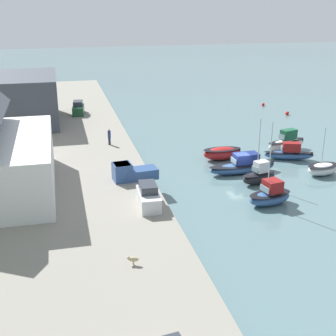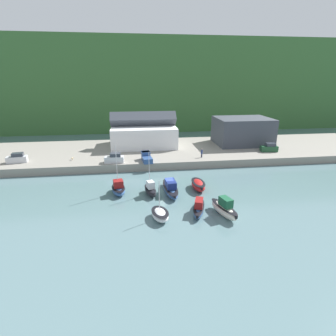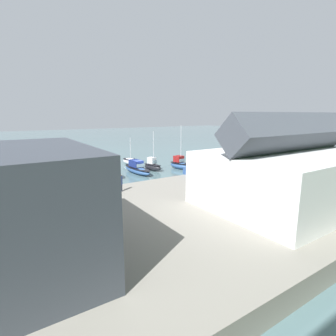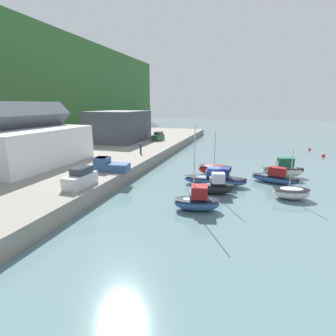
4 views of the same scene
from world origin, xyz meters
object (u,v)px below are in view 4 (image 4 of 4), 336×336
parked_car_3 (158,137)px  mooring_buoy_0 (310,149)px  pickup_truck_0 (109,165)px  moored_boat_0 (197,201)px  moored_boat_2 (216,179)px  moored_boat_5 (275,177)px  moored_boat_6 (283,170)px  moored_boat_1 (216,186)px  moored_boat_3 (215,169)px  parked_car_0 (81,178)px  person_on_quay (141,148)px  mooring_buoy_1 (323,155)px  moored_boat_4 (291,193)px

parked_car_3 → mooring_buoy_0: parked_car_3 is taller
parked_car_3 → pickup_truck_0: bearing=102.8°
moored_boat_0 → parked_car_3: 41.26m
moored_boat_0 → moored_boat_2: 9.31m
moored_boat_0 → moored_boat_5: size_ratio=1.34×
moored_boat_0 → moored_boat_6: (16.18, -10.01, 0.13)m
moored_boat_1 → moored_boat_3: bearing=-6.6°
pickup_truck_0 → parked_car_0: bearing=177.4°
moored_boat_1 → moored_boat_5: (7.00, -7.32, -0.17)m
moored_boat_1 → pickup_truck_0: bearing=74.7°
moored_boat_3 → moored_boat_5: bearing=-104.1°
parked_car_0 → mooring_buoy_0: parked_car_0 is taller
moored_boat_0 → person_on_quay: (18.90, 14.23, 1.91)m
moored_boat_0 → mooring_buoy_1: 40.69m
parked_car_3 → mooring_buoy_1: (-2.02, -37.21, -2.37)m
moored_boat_4 → mooring_buoy_0: bearing=-24.7°
moored_boat_4 → mooring_buoy_0: moored_boat_4 is taller
moored_boat_4 → parked_car_3: bearing=30.2°
parked_car_0 → moored_boat_4: bearing=-158.7°
parked_car_3 → mooring_buoy_1: parked_car_3 is taller
moored_boat_1 → parked_car_3: bearing=15.4°
mooring_buoy_1 → moored_boat_6: bearing=152.6°
moored_boat_6 → parked_car_0: parked_car_0 is taller
moored_boat_1 → moored_boat_5: bearing=-61.0°
moored_boat_1 → pickup_truck_0: 14.85m
person_on_quay → mooring_buoy_0: bearing=-53.4°
moored_boat_0 → pickup_truck_0: moored_boat_0 is taller
parked_car_3 → mooring_buoy_1: 37.34m
pickup_truck_0 → person_on_quay: bearing=-2.9°
moored_boat_2 → mooring_buoy_0: 38.78m
moored_boat_3 → moored_boat_6: bearing=-82.2°
moored_boat_1 → parked_car_3: moored_boat_1 is taller
moored_boat_0 → moored_boat_4: (6.47, -9.89, -0.23)m
pickup_truck_0 → person_on_quay: size_ratio=2.29×
parked_car_0 → moored_boat_3: bearing=-126.6°
mooring_buoy_0 → mooring_buoy_1: mooring_buoy_1 is taller
moored_boat_2 → pickup_truck_0: pickup_truck_0 is taller
moored_boat_1 → moored_boat_4: 8.64m
pickup_truck_0 → moored_boat_6: bearing=-72.4°
moored_boat_4 → mooring_buoy_1: size_ratio=8.74×
pickup_truck_0 → mooring_buoy_0: 49.80m
parked_car_0 → mooring_buoy_1: bearing=-129.4°
moored_boat_1 → moored_boat_4: (0.84, -8.59, -0.24)m
moored_boat_3 → parked_car_0: 20.68m
person_on_quay → mooring_buoy_0: size_ratio=3.55×
moored_boat_2 → moored_boat_6: bearing=-56.1°
person_on_quay → mooring_buoy_1: (16.53, -34.22, -2.56)m
moored_boat_0 → mooring_buoy_0: (43.53, -18.94, -0.69)m
pickup_truck_0 → mooring_buoy_0: (37.75, -32.40, -2.32)m
moored_boat_2 → moored_boat_4: 9.54m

